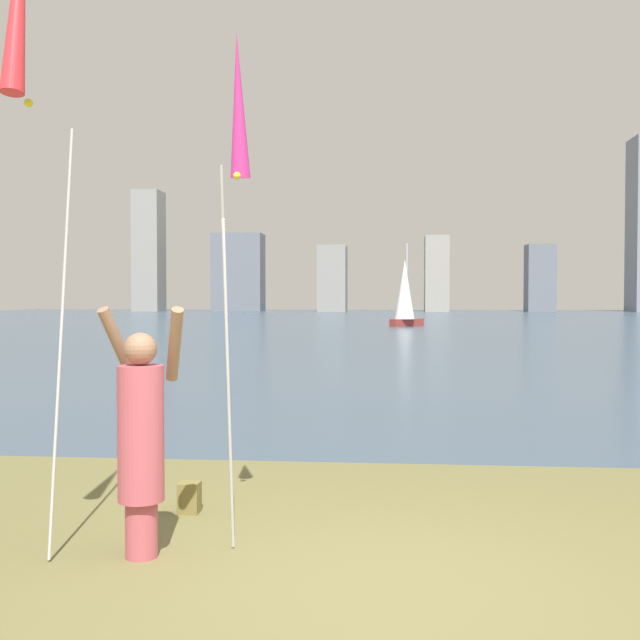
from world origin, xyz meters
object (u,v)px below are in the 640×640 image
at_px(person, 141,434).
at_px(sailboat_2, 405,293).
at_px(kite_flag_left, 21,0).
at_px(kite_flag_right, 238,119).
at_px(bag, 189,498).

height_order(person, sailboat_2, sailboat_2).
height_order(kite_flag_left, kite_flag_right, kite_flag_left).
relative_size(person, bag, 6.82).
bearing_deg(kite_flag_right, person, -142.90).
bearing_deg(sailboat_2, kite_flag_left, -94.25).
relative_size(kite_flag_left, kite_flag_right, 1.20).
relative_size(person, kite_flag_right, 0.47).
xyz_separation_m(person, bag, (0.05, 1.17, -0.78)).
bearing_deg(bag, person, -92.34).
xyz_separation_m(kite_flag_left, kite_flag_right, (1.28, 0.99, -0.60)).
relative_size(kite_flag_left, bag, 17.57).
distance_m(person, bag, 1.41).
bearing_deg(kite_flag_left, person, 38.41).
relative_size(kite_flag_left, sailboat_2, 0.85).
xyz_separation_m(kite_flag_right, sailboat_2, (2.22, 46.09, -1.05)).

